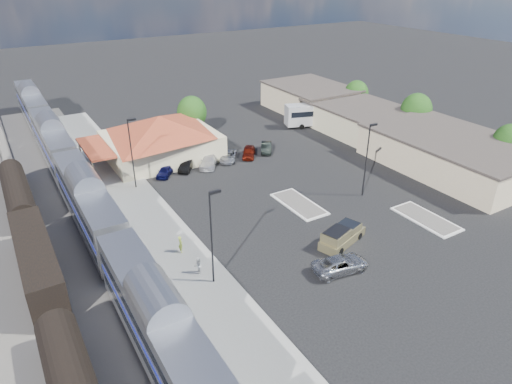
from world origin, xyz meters
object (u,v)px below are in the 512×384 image
suv (340,264)px  coach_bus (320,113)px  station_depot (160,137)px  pickup_truck (342,235)px

suv → coach_bus: bearing=-27.4°
station_depot → suv: (4.27, -34.38, -2.39)m
suv → station_depot: bearing=15.1°
station_depot → pickup_truck: bearing=-76.4°
station_depot → coach_bus: 28.58m
station_depot → suv: station_depot is taller
pickup_truck → coach_bus: 37.25m
coach_bus → station_depot: bearing=107.7°
suv → pickup_truck: bearing=-34.5°
station_depot → suv: 34.73m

